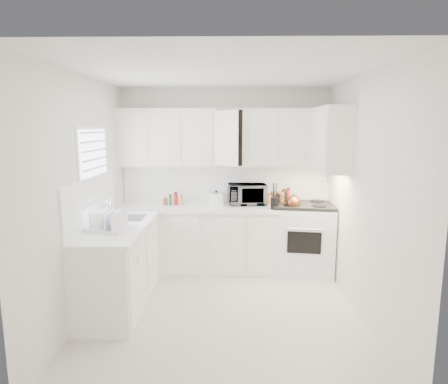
{
  "coord_description": "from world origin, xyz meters",
  "views": [
    {
      "loc": [
        0.09,
        -4.1,
        2.06
      ],
      "look_at": [
        0.0,
        0.7,
        1.25
      ],
      "focal_mm": 31.33,
      "sensor_mm": 36.0,
      "label": 1
    }
  ],
  "objects_px": {
    "utensil_crock": "(275,196)",
    "dish_rack": "(108,219)",
    "tea_kettle": "(293,202)",
    "stove": "(303,228)",
    "microwave": "(247,192)",
    "rice_cooker": "(216,198)"
  },
  "relations": [
    {
      "from": "utensil_crock",
      "to": "dish_rack",
      "type": "distance_m",
      "value": 2.22
    },
    {
      "from": "tea_kettle",
      "to": "utensil_crock",
      "type": "relative_size",
      "value": 0.66
    },
    {
      "from": "stove",
      "to": "microwave",
      "type": "height_order",
      "value": "microwave"
    },
    {
      "from": "stove",
      "to": "rice_cooker",
      "type": "relative_size",
      "value": 5.83
    },
    {
      "from": "microwave",
      "to": "utensil_crock",
      "type": "bearing_deg",
      "value": -47.18
    },
    {
      "from": "stove",
      "to": "utensil_crock",
      "type": "distance_m",
      "value": 0.68
    },
    {
      "from": "tea_kettle",
      "to": "dish_rack",
      "type": "distance_m",
      "value": 2.44
    },
    {
      "from": "tea_kettle",
      "to": "dish_rack",
      "type": "xyz_separation_m",
      "value": [
        -2.16,
        -1.14,
        0.02
      ]
    },
    {
      "from": "stove",
      "to": "utensil_crock",
      "type": "height_order",
      "value": "utensil_crock"
    },
    {
      "from": "microwave",
      "to": "tea_kettle",
      "type": "bearing_deg",
      "value": -33.04
    },
    {
      "from": "microwave",
      "to": "dish_rack",
      "type": "xyz_separation_m",
      "value": [
        -1.55,
        -1.45,
        -0.06
      ]
    },
    {
      "from": "microwave",
      "to": "stove",
      "type": "bearing_deg",
      "value": -16.82
    },
    {
      "from": "microwave",
      "to": "utensil_crock",
      "type": "height_order",
      "value": "utensil_crock"
    },
    {
      "from": "dish_rack",
      "to": "microwave",
      "type": "bearing_deg",
      "value": 60.66
    },
    {
      "from": "tea_kettle",
      "to": "rice_cooker",
      "type": "xyz_separation_m",
      "value": [
        -1.05,
        0.21,
        0.01
      ]
    },
    {
      "from": "stove",
      "to": "microwave",
      "type": "xyz_separation_m",
      "value": [
        -0.79,
        0.16,
        0.49
      ]
    },
    {
      "from": "tea_kettle",
      "to": "rice_cooker",
      "type": "relative_size",
      "value": 1.12
    },
    {
      "from": "rice_cooker",
      "to": "stove",
      "type": "bearing_deg",
      "value": 13.86
    },
    {
      "from": "microwave",
      "to": "rice_cooker",
      "type": "distance_m",
      "value": 0.46
    },
    {
      "from": "tea_kettle",
      "to": "utensil_crock",
      "type": "distance_m",
      "value": 0.26
    },
    {
      "from": "tea_kettle",
      "to": "microwave",
      "type": "relative_size",
      "value": 0.46
    },
    {
      "from": "stove",
      "to": "tea_kettle",
      "type": "height_order",
      "value": "stove"
    }
  ]
}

